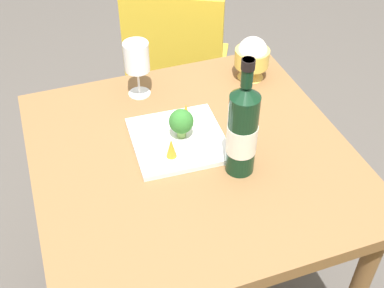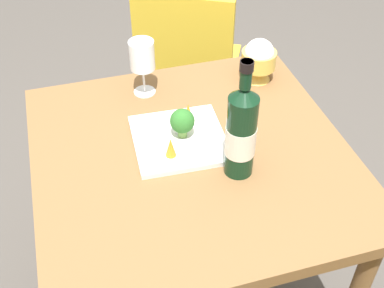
# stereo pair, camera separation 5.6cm
# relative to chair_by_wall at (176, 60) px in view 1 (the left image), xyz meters

# --- Properties ---
(dining_table) EXTENTS (0.85, 0.85, 0.75)m
(dining_table) POSITION_rel_chair_by_wall_xyz_m (-0.79, 0.21, 0.12)
(dining_table) COLOR brown
(dining_table) RESTS_ON ground_plane
(chair_by_wall) EXTENTS (0.54, 0.54, 0.85)m
(chair_by_wall) POSITION_rel_chair_by_wall_xyz_m (0.00, 0.00, 0.00)
(chair_by_wall) COLOR gold
(chair_by_wall) RESTS_ON ground_plane
(wine_bottle) EXTENTS (0.08, 0.08, 0.33)m
(wine_bottle) POSITION_rel_chair_by_wall_xyz_m (-0.89, 0.11, 0.35)
(wine_bottle) COLOR black
(wine_bottle) RESTS_ON dining_table
(wine_glass) EXTENTS (0.08, 0.08, 0.18)m
(wine_glass) POSITION_rel_chair_by_wall_xyz_m (-0.48, 0.27, 0.34)
(wine_glass) COLOR white
(wine_glass) RESTS_ON dining_table
(rice_bowl) EXTENTS (0.11, 0.11, 0.14)m
(rice_bowl) POSITION_rel_chair_by_wall_xyz_m (-0.51, -0.09, 0.29)
(rice_bowl) COLOR gold
(rice_bowl) RESTS_ON dining_table
(serving_plate) EXTENTS (0.26, 0.26, 0.02)m
(serving_plate) POSITION_rel_chair_by_wall_xyz_m (-0.74, 0.23, 0.22)
(serving_plate) COLOR white
(serving_plate) RESTS_ON dining_table
(broccoli_floret) EXTENTS (0.07, 0.07, 0.09)m
(broccoli_floret) POSITION_rel_chair_by_wall_xyz_m (-0.74, 0.22, 0.28)
(broccoli_floret) COLOR #729E4C
(broccoli_floret) RESTS_ON serving_plate
(carrot_garnish_left) EXTENTS (0.03, 0.03, 0.06)m
(carrot_garnish_left) POSITION_rel_chair_by_wall_xyz_m (-0.81, 0.27, 0.26)
(carrot_garnish_left) COLOR orange
(carrot_garnish_left) RESTS_ON serving_plate
(carrot_garnish_right) EXTENTS (0.03, 0.03, 0.06)m
(carrot_garnish_right) POSITION_rel_chair_by_wall_xyz_m (-0.68, 0.19, 0.26)
(carrot_garnish_right) COLOR orange
(carrot_garnish_right) RESTS_ON serving_plate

